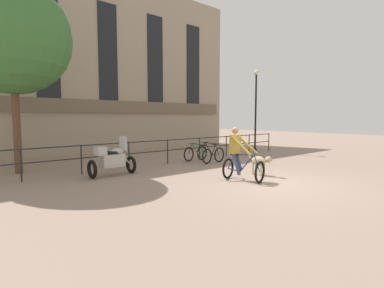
% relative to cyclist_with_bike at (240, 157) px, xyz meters
% --- Properties ---
extents(ground_plane, '(60.00, 60.00, 0.00)m').
position_rel_cyclist_with_bike_xyz_m(ground_plane, '(0.35, -0.91, -0.76)').
color(ground_plane, gray).
extents(canal_railing, '(15.05, 0.05, 1.05)m').
position_rel_cyclist_with_bike_xyz_m(canal_railing, '(0.35, 4.29, -0.05)').
color(canal_railing, '#232326').
rests_on(canal_railing, ground_plane).
extents(building_facade, '(18.00, 0.72, 9.94)m').
position_rel_cyclist_with_bike_xyz_m(building_facade, '(0.35, 10.08, 4.18)').
color(building_facade, gray).
rests_on(building_facade, ground_plane).
extents(cyclist_with_bike, '(0.92, 1.29, 1.70)m').
position_rel_cyclist_with_bike_xyz_m(cyclist_with_bike, '(0.00, 0.00, 0.00)').
color(cyclist_with_bike, black).
rests_on(cyclist_with_bike, ground_plane).
extents(dog, '(0.33, 0.94, 0.69)m').
position_rel_cyclist_with_bike_xyz_m(dog, '(1.18, 0.05, -0.27)').
color(dog, tan).
rests_on(dog, ground_plane).
extents(parked_motorcycle, '(1.59, 0.65, 1.35)m').
position_rel_cyclist_with_bike_xyz_m(parked_motorcycle, '(-2.70, 3.36, -0.20)').
color(parked_motorcycle, black).
rests_on(parked_motorcycle, ground_plane).
extents(parked_bicycle_near_lamp, '(0.81, 1.19, 0.86)m').
position_rel_cyclist_with_bike_xyz_m(parked_bicycle_near_lamp, '(1.52, 3.63, -0.41)').
color(parked_bicycle_near_lamp, black).
rests_on(parked_bicycle_near_lamp, ground_plane).
extents(parked_bicycle_mid_left, '(0.73, 1.15, 0.86)m').
position_rel_cyclist_with_bike_xyz_m(parked_bicycle_mid_left, '(2.31, 3.63, -0.41)').
color(parked_bicycle_mid_left, black).
rests_on(parked_bicycle_mid_left, ground_plane).
extents(street_lamp, '(0.28, 0.28, 4.66)m').
position_rel_cyclist_with_bike_xyz_m(street_lamp, '(6.72, 4.44, 1.84)').
color(street_lamp, black).
rests_on(street_lamp, ground_plane).
extents(tree_canalside_left, '(3.92, 3.92, 6.71)m').
position_rel_cyclist_with_bike_xyz_m(tree_canalside_left, '(-5.02, 5.96, 3.98)').
color(tree_canalside_left, brown).
rests_on(tree_canalside_left, ground_plane).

